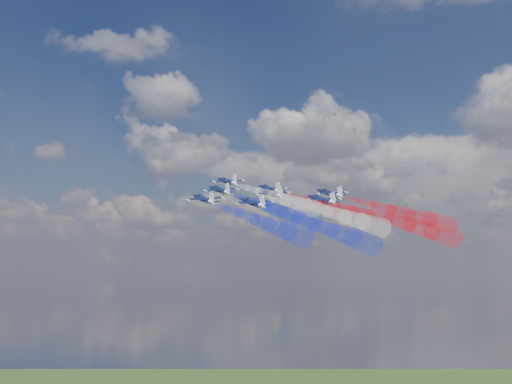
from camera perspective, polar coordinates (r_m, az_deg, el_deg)
The scene contains 16 objects.
jet_lead at distance 176.59m, azimuth -2.58°, elevation 0.95°, with size 9.59×11.98×3.20m, color black, non-canonical shape.
trail_lead at distance 156.44m, azimuth 1.43°, elevation -0.31°, with size 3.99×36.54×3.99m, color white, non-canonical shape.
jet_inner_left at distance 162.61m, azimuth -3.27°, elevation 0.16°, with size 9.59×11.98×3.20m, color black, non-canonical shape.
trail_inner_left at distance 142.41m, azimuth 1.05°, elevation -1.33°, with size 3.99×36.54×3.99m, color #192CDC, non-canonical shape.
jet_inner_right at distance 173.16m, azimuth 1.23°, elevation 0.27°, with size 9.59×11.98×3.20m, color black, non-canonical shape.
trail_inner_right at distance 153.94m, azimuth 5.81°, elevation -1.10°, with size 3.99×36.54×3.99m, color red, non-canonical shape.
jet_outer_left at distance 149.45m, azimuth -4.71°, elevation -0.65°, with size 9.59×11.98×3.20m, color black, non-canonical shape.
trail_outer_left at distance 129.06m, azimuth -0.17°, elevation -2.43°, with size 3.99×36.54×3.99m, color #192CDC, non-canonical shape.
jet_center_third at distance 158.74m, azimuth 1.36°, elevation -0.15°, with size 9.59×11.98×3.20m, color black, non-canonical shape.
trail_center_third at distance 139.65m, azimuth 6.44°, elevation -1.72°, with size 3.99×36.54×3.99m, color white, non-canonical shape.
jet_outer_right at distance 168.53m, azimuth 6.66°, elevation -0.11°, with size 9.59×11.98×3.20m, color black, non-canonical shape.
trail_outer_right at distance 150.76m, azimuth 12.04°, elevation -1.56°, with size 3.99×36.54×3.99m, color red, non-canonical shape.
jet_rear_left at distance 144.14m, azimuth -0.30°, elevation -0.98°, with size 9.59×11.98×3.20m, color black, non-canonical shape.
trail_rear_left at distance 124.78m, azimuth 5.12°, elevation -2.87°, with size 3.99×36.54×3.99m, color #192CDC, non-canonical shape.
jet_rear_right at distance 153.84m, azimuth 5.96°, elevation -0.69°, with size 9.59×11.98×3.20m, color black, non-canonical shape.
trail_rear_right at distance 136.00m, azimuth 11.82°, elevation -2.37°, with size 3.99×36.54×3.99m, color red, non-canonical shape.
Camera 1 is at (108.42, -116.03, 148.49)m, focal length 44.59 mm.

